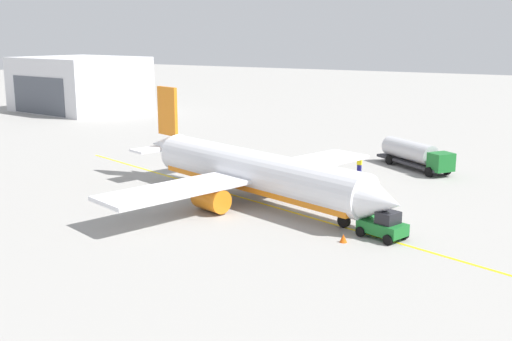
{
  "coord_description": "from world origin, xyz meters",
  "views": [
    {
      "loc": [
        27.84,
        -48.45,
        15.47
      ],
      "look_at": [
        0.0,
        0.0,
        3.0
      ],
      "focal_mm": 43.39,
      "sensor_mm": 36.0,
      "label": 1
    }
  ],
  "objects_px": {
    "airplane": "(253,172)",
    "pushback_tug": "(384,226)",
    "fuel_tanker": "(415,154)",
    "safety_cone_nose": "(343,238)",
    "refueling_worker": "(359,165)"
  },
  "relations": [
    {
      "from": "safety_cone_nose",
      "to": "fuel_tanker",
      "type": "bearing_deg",
      "value": 95.32
    },
    {
      "from": "fuel_tanker",
      "to": "refueling_worker",
      "type": "relative_size",
      "value": 6.13
    },
    {
      "from": "airplane",
      "to": "pushback_tug",
      "type": "xyz_separation_m",
      "value": [
        14.2,
        -4.4,
        -1.73
      ]
    },
    {
      "from": "airplane",
      "to": "pushback_tug",
      "type": "height_order",
      "value": "airplane"
    },
    {
      "from": "pushback_tug",
      "to": "airplane",
      "type": "bearing_deg",
      "value": 162.78
    },
    {
      "from": "pushback_tug",
      "to": "refueling_worker",
      "type": "distance_m",
      "value": 23.28
    },
    {
      "from": "airplane",
      "to": "fuel_tanker",
      "type": "bearing_deg",
      "value": 66.75
    },
    {
      "from": "fuel_tanker",
      "to": "pushback_tug",
      "type": "relative_size",
      "value": 2.59
    },
    {
      "from": "airplane",
      "to": "fuel_tanker",
      "type": "height_order",
      "value": "airplane"
    },
    {
      "from": "airplane",
      "to": "pushback_tug",
      "type": "bearing_deg",
      "value": -17.22
    },
    {
      "from": "airplane",
      "to": "refueling_worker",
      "type": "height_order",
      "value": "airplane"
    },
    {
      "from": "airplane",
      "to": "safety_cone_nose",
      "type": "xyz_separation_m",
      "value": [
        11.9,
        -6.81,
        -2.42
      ]
    },
    {
      "from": "fuel_tanker",
      "to": "safety_cone_nose",
      "type": "bearing_deg",
      "value": -84.68
    },
    {
      "from": "pushback_tug",
      "to": "refueling_worker",
      "type": "height_order",
      "value": "pushback_tug"
    },
    {
      "from": "pushback_tug",
      "to": "safety_cone_nose",
      "type": "distance_m",
      "value": 3.4
    }
  ]
}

